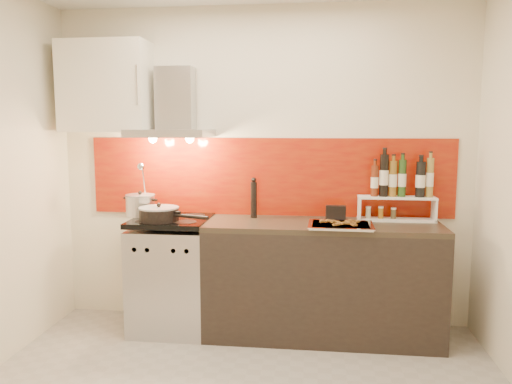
# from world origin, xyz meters

# --- Properties ---
(back_wall) EXTENTS (3.40, 0.02, 2.60)m
(back_wall) POSITION_xyz_m (0.00, 1.40, 1.30)
(back_wall) COLOR silver
(back_wall) RESTS_ON ground
(backsplash) EXTENTS (3.00, 0.02, 0.64)m
(backsplash) POSITION_xyz_m (0.05, 1.39, 1.22)
(backsplash) COLOR maroon
(backsplash) RESTS_ON back_wall
(range_stove) EXTENTS (0.60, 0.60, 0.91)m
(range_stove) POSITION_xyz_m (-0.70, 1.10, 0.44)
(range_stove) COLOR #B7B7BA
(range_stove) RESTS_ON ground
(counter) EXTENTS (1.80, 0.60, 0.90)m
(counter) POSITION_xyz_m (0.50, 1.10, 0.45)
(counter) COLOR black
(counter) RESTS_ON ground
(range_hood) EXTENTS (0.62, 0.50, 0.61)m
(range_hood) POSITION_xyz_m (-0.70, 1.24, 1.74)
(range_hood) COLOR #B7B7BA
(range_hood) RESTS_ON back_wall
(upper_cabinet) EXTENTS (0.70, 0.35, 0.72)m
(upper_cabinet) POSITION_xyz_m (-1.25, 1.22, 1.95)
(upper_cabinet) COLOR white
(upper_cabinet) RESTS_ON back_wall
(stock_pot) EXTENTS (0.24, 0.24, 0.20)m
(stock_pot) POSITION_xyz_m (-0.98, 1.18, 1.00)
(stock_pot) COLOR #B7B7BA
(stock_pot) RESTS_ON range_stove
(saute_pan) EXTENTS (0.58, 0.31, 0.14)m
(saute_pan) POSITION_xyz_m (-0.75, 0.97, 0.96)
(saute_pan) COLOR black
(saute_pan) RESTS_ON range_stove
(utensil_jar) EXTENTS (0.09, 0.14, 0.45)m
(utensil_jar) POSITION_xyz_m (-0.96, 1.19, 1.03)
(utensil_jar) COLOR silver
(utensil_jar) RESTS_ON range_stove
(pepper_mill) EXTENTS (0.05, 0.05, 0.33)m
(pepper_mill) POSITION_xyz_m (-0.05, 1.25, 1.06)
(pepper_mill) COLOR black
(pepper_mill) RESTS_ON counter
(step_shelf) EXTENTS (0.59, 0.16, 0.52)m
(step_shelf) POSITION_xyz_m (1.08, 1.26, 1.15)
(step_shelf) COLOR white
(step_shelf) RESTS_ON counter
(caddy_box) EXTENTS (0.16, 0.07, 0.13)m
(caddy_box) POSITION_xyz_m (0.60, 1.16, 0.96)
(caddy_box) COLOR black
(caddy_box) RESTS_ON counter
(baking_tray) EXTENTS (0.48, 0.38, 0.03)m
(baking_tray) POSITION_xyz_m (0.63, 0.95, 0.92)
(baking_tray) COLOR silver
(baking_tray) RESTS_ON counter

